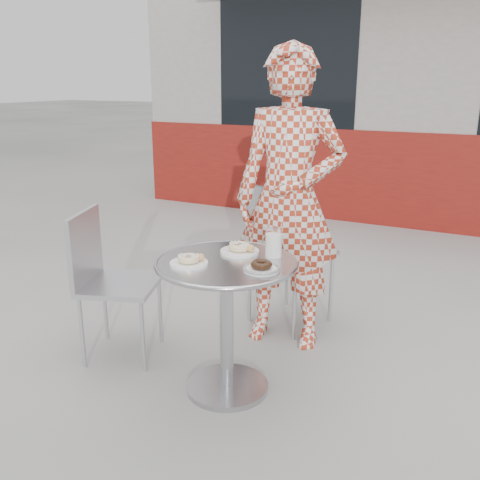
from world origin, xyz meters
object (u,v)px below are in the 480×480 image
at_px(bistro_table, 227,294).
at_px(plate_near, 190,261).
at_px(chair_left, 120,313).
at_px(plate_far, 240,249).
at_px(milk_cup, 274,244).
at_px(seated_person, 289,201).
at_px(plate_checker, 261,267).
at_px(chair_far, 289,281).

distance_m(bistro_table, plate_near, 0.26).
relative_size(chair_left, plate_far, 4.36).
xyz_separation_m(chair_left, milk_cup, (0.88, 0.11, 0.50)).
relative_size(seated_person, plate_near, 9.62).
bearing_deg(chair_left, plate_far, -102.32).
relative_size(chair_left, plate_near, 4.68).
height_order(seated_person, plate_checker, seated_person).
bearing_deg(bistro_table, chair_left, 175.88).
bearing_deg(plate_near, bistro_table, 42.77).
relative_size(plate_checker, milk_cup, 1.25).
xyz_separation_m(seated_person, milk_cup, (0.12, -0.50, -0.10)).
bearing_deg(chair_left, plate_near, -125.91).
height_order(bistro_table, plate_far, plate_far).
bearing_deg(chair_far, seated_person, 126.24).
distance_m(chair_left, seated_person, 1.14).
xyz_separation_m(chair_far, milk_cup, (0.20, -0.71, 0.47)).
bearing_deg(chair_far, plate_near, 101.96).
relative_size(chair_far, plate_checker, 5.40).
height_order(seated_person, milk_cup, seated_person).
bearing_deg(chair_left, chair_far, -59.20).
relative_size(bistro_table, seated_person, 0.40).
distance_m(bistro_table, chair_left, 0.76).
relative_size(seated_person, milk_cup, 12.68).
bearing_deg(chair_left, milk_cup, -102.22).
distance_m(plate_checker, milk_cup, 0.21).
xyz_separation_m(seated_person, plate_near, (-0.18, -0.78, -0.15)).
bearing_deg(milk_cup, bistro_table, -135.90).
distance_m(chair_far, plate_far, 0.85).
height_order(chair_far, plate_far, chair_far).
height_order(chair_left, milk_cup, chair_left).
bearing_deg(plate_far, bistro_table, -90.58).
bearing_deg(plate_near, plate_checker, 13.39).
bearing_deg(chair_left, bistro_table, -113.71).
bearing_deg(chair_far, plate_checker, 121.71).
bearing_deg(milk_cup, chair_left, -172.64).
bearing_deg(plate_checker, plate_near, -166.61).
height_order(plate_near, plate_checker, plate_near).
xyz_separation_m(bistro_table, plate_near, (-0.13, -0.12, 0.19)).
distance_m(plate_near, milk_cup, 0.41).
xyz_separation_m(bistro_table, chair_left, (-0.71, 0.05, -0.26)).
distance_m(seated_person, plate_far, 0.54).
xyz_separation_m(seated_person, plate_far, (-0.05, -0.52, -0.15)).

